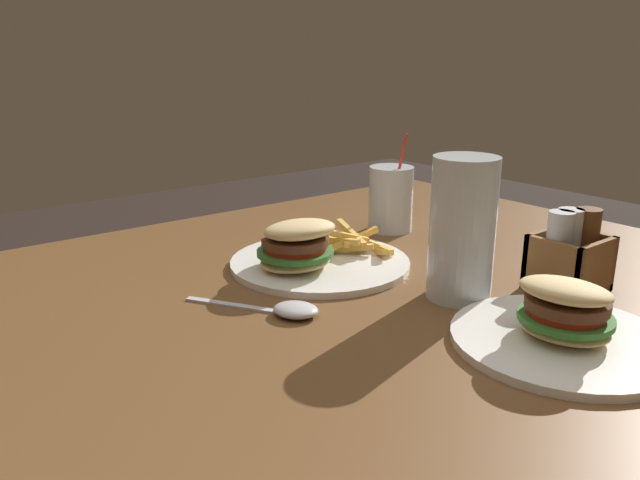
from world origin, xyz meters
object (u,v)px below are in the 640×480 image
juice_glass (391,200)px  spoon (290,309)px  meal_plate_near (311,253)px  beer_glass (462,234)px  meal_plate_far (564,325)px  condiment_caddy (569,257)px

juice_glass → spoon: bearing=28.8°
meal_plate_near → juice_glass: juice_glass is taller
meal_plate_near → beer_glass: size_ratio=1.45×
meal_plate_near → meal_plate_far: meal_plate_near is taller
meal_plate_far → condiment_caddy: (-0.16, -0.09, 0.02)m
beer_glass → condiment_caddy: beer_glass is taller
beer_glass → meal_plate_far: (0.02, 0.17, -0.06)m
beer_glass → meal_plate_near: bearing=-66.6°
meal_plate_near → meal_plate_far: size_ratio=1.10×
meal_plate_near → spoon: bearing=43.9°
meal_plate_near → beer_glass: 0.23m
spoon → beer_glass: bearing=35.3°
beer_glass → juice_glass: beer_glass is taller
condiment_caddy → beer_glass: bearing=-27.4°
meal_plate_near → juice_glass: (-0.25, -0.08, 0.03)m
juice_glass → spoon: size_ratio=1.05×
juice_glass → beer_glass: bearing=61.9°
juice_glass → condiment_caddy: size_ratio=1.59×
meal_plate_near → spoon: size_ratio=1.60×
juice_glass → condiment_caddy: bearing=87.7°
meal_plate_near → beer_glass: (-0.09, 0.21, 0.06)m
meal_plate_far → spoon: bearing=-53.0°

